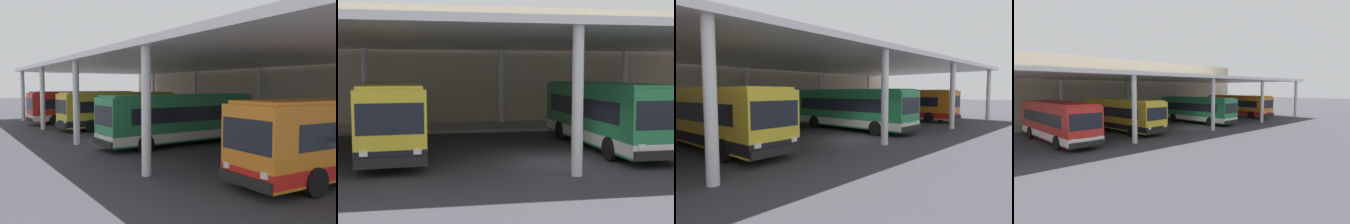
% 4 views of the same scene
% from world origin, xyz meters
% --- Properties ---
extents(ground_plane, '(200.00, 200.00, 0.00)m').
position_xyz_m(ground_plane, '(0.00, 0.00, 0.00)').
color(ground_plane, '#333338').
extents(platform_kerb, '(42.00, 4.50, 0.18)m').
position_xyz_m(platform_kerb, '(0.00, 11.75, 0.09)').
color(platform_kerb, gray).
rests_on(platform_kerb, ground).
extents(station_building_facade, '(48.00, 1.60, 8.38)m').
position_xyz_m(station_building_facade, '(0.00, 15.00, 4.19)').
color(station_building_facade, '#C1B293').
rests_on(station_building_facade, ground).
extents(canopy_shelter, '(40.00, 17.00, 5.55)m').
position_xyz_m(canopy_shelter, '(0.00, 5.50, 5.29)').
color(canopy_shelter, silver).
rests_on(canopy_shelter, ground).
extents(bus_second_bay, '(3.31, 10.69, 3.17)m').
position_xyz_m(bus_second_bay, '(-6.84, 3.46, 1.66)').
color(bus_second_bay, yellow).
rests_on(bus_second_bay, ground).
extents(bus_middle_bay, '(3.00, 10.62, 3.17)m').
position_xyz_m(bus_middle_bay, '(3.33, 3.08, 1.66)').
color(bus_middle_bay, '#28844C').
rests_on(bus_middle_bay, ground).
extents(bench_waiting, '(1.80, 0.45, 0.92)m').
position_xyz_m(bench_waiting, '(7.45, 11.82, 0.66)').
color(bench_waiting, '#4C515B').
rests_on(bench_waiting, platform_kerb).
extents(trash_bin, '(0.52, 0.52, 0.98)m').
position_xyz_m(trash_bin, '(4.83, 11.63, 0.68)').
color(trash_bin, '#236638').
rests_on(trash_bin, platform_kerb).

